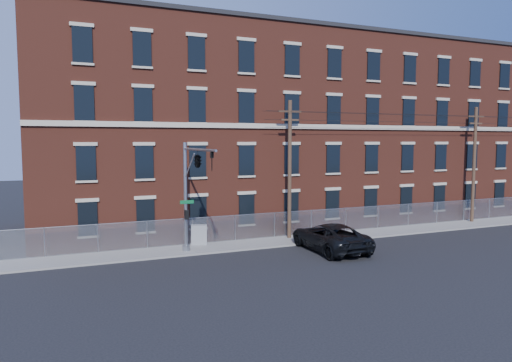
{
  "coord_description": "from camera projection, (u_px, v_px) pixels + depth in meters",
  "views": [
    {
      "loc": [
        -13.19,
        -24.59,
        7.23
      ],
      "look_at": [
        -1.31,
        4.0,
        4.54
      ],
      "focal_mm": 32.67,
      "sensor_mm": 36.0,
      "label": 1
    }
  ],
  "objects": [
    {
      "name": "ground",
      "position": [
        301.0,
        260.0,
        28.29
      ],
      "size": [
        140.0,
        140.0,
        0.0
      ],
      "primitive_type": "plane",
      "color": "black",
      "rests_on": "ground"
    },
    {
      "name": "mill_building",
      "position": [
        344.0,
        131.0,
        44.99
      ],
      "size": [
        55.3,
        14.32,
        16.3
      ],
      "color": "maroon",
      "rests_on": "ground"
    },
    {
      "name": "overhead_wires",
      "position": [
        476.0,
        119.0,
        40.29
      ],
      "size": [
        40.0,
        0.62,
        0.62
      ],
      "color": "black",
      "rests_on": "ground"
    },
    {
      "name": "chain_link_fence",
      "position": [
        393.0,
        215.0,
        38.58
      ],
      "size": [
        59.06,
        0.06,
        1.85
      ],
      "color": "#A5A8AD",
      "rests_on": "ground"
    },
    {
      "name": "traffic_signal_mast",
      "position": [
        195.0,
        172.0,
        27.54
      ],
      "size": [
        0.9,
        6.75,
        7.0
      ],
      "color": "#9EA0A5",
      "rests_on": "ground"
    },
    {
      "name": "utility_pole_mid",
      "position": [
        474.0,
        162.0,
        40.62
      ],
      "size": [
        1.8,
        0.28,
        10.0
      ],
      "color": "#4D3626",
      "rests_on": "ground"
    },
    {
      "name": "utility_pole_near",
      "position": [
        290.0,
        167.0,
        33.74
      ],
      "size": [
        1.8,
        0.28,
        10.0
      ],
      "color": "#4D3626",
      "rests_on": "ground"
    },
    {
      "name": "utility_cabinet",
      "position": [
        199.0,
        235.0,
        31.94
      ],
      "size": [
        1.18,
        0.83,
        1.34
      ],
      "primitive_type": "cube",
      "rotation": [
        0.0,
        0.0,
        -0.29
      ],
      "color": "gray",
      "rests_on": "sidewalk"
    },
    {
      "name": "sidewalk",
      "position": [
        404.0,
        230.0,
        37.47
      ],
      "size": [
        65.0,
        3.0,
        0.12
      ],
      "primitive_type": "cube",
      "color": "gray",
      "rests_on": "ground"
    },
    {
      "name": "pickup_truck",
      "position": [
        330.0,
        237.0,
        30.65
      ],
      "size": [
        3.08,
        6.55,
        1.81
      ],
      "primitive_type": "imported",
      "rotation": [
        0.0,
        0.0,
        3.13
      ],
      "color": "black",
      "rests_on": "ground"
    }
  ]
}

